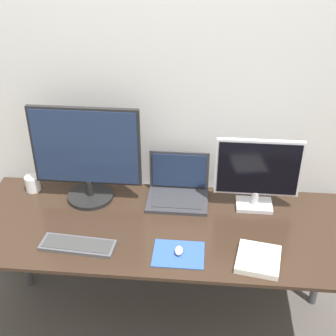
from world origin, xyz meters
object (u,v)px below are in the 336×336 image
object	(u,v)px
mouse	(179,251)
mug	(33,184)
monitor_left	(86,155)
laptop	(178,188)
keyboard	(78,245)
monitor_right	(258,173)
book	(258,259)

from	to	relation	value
mouse	mug	world-z (taller)	mug
monitor_left	mouse	world-z (taller)	monitor_left
monitor_left	mouse	distance (m)	0.68
monitor_left	laptop	xyz separation A→B (m)	(0.46, 0.04, -0.20)
mouse	mug	distance (m)	0.93
keyboard	mouse	xyz separation A→B (m)	(0.46, -0.01, 0.01)
monitor_left	monitor_right	xyz separation A→B (m)	(0.85, 0.00, -0.06)
laptop	mouse	distance (m)	0.45
keyboard	laptop	bearing A→B (deg)	45.54
mug	laptop	bearing A→B (deg)	0.25
monitor_left	monitor_right	world-z (taller)	monitor_left
keyboard	mug	size ratio (longest dim) A/B	4.19
mouse	monitor_right	bearing A→B (deg)	47.95
laptop	keyboard	world-z (taller)	laptop
monitor_right	keyboard	size ratio (longest dim) A/B	1.20
monitor_right	book	xyz separation A→B (m)	(-0.01, -0.42, -0.19)
mug	mouse	bearing A→B (deg)	-28.17
monitor_right	laptop	distance (m)	0.42
monitor_right	mouse	distance (m)	0.57
monitor_left	book	world-z (taller)	monitor_left
keyboard	book	distance (m)	0.81
laptop	monitor_right	bearing A→B (deg)	-6.44
mouse	book	distance (m)	0.35
laptop	mug	distance (m)	0.78
keyboard	monitor_left	bearing A→B (deg)	94.71
monitor_left	book	xyz separation A→B (m)	(0.84, -0.42, -0.25)
mug	monitor_right	bearing A→B (deg)	-2.00
laptop	keyboard	distance (m)	0.61
laptop	mouse	world-z (taller)	laptop
monitor_right	mug	bearing A→B (deg)	178.00
monitor_left	monitor_right	size ratio (longest dim) A/B	1.31
book	keyboard	bearing A→B (deg)	178.19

